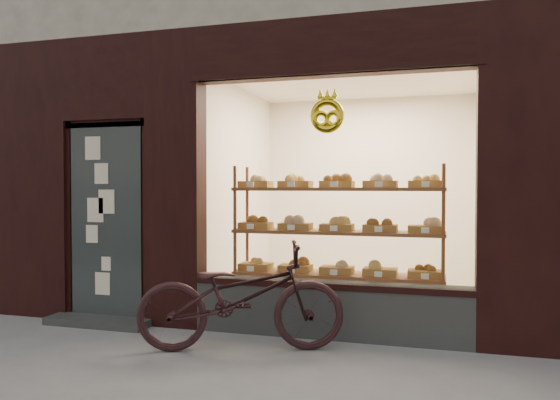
% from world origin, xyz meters
% --- Properties ---
extents(display_shelf, '(2.20, 0.45, 1.70)m').
position_xyz_m(display_shelf, '(0.45, 2.55, 0.88)').
color(display_shelf, brown).
rests_on(display_shelf, ground).
extents(bicycle, '(1.97, 1.22, 0.98)m').
position_xyz_m(bicycle, '(-0.23, 1.48, 0.49)').
color(bicycle, black).
rests_on(bicycle, ground).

